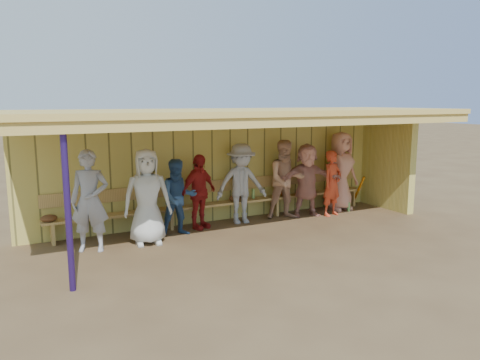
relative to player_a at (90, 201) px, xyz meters
name	(u,v)px	position (x,y,z in m)	size (l,w,h in m)	color
ground	(248,233)	(3.02, -0.33, -0.92)	(90.00, 90.00, 0.00)	brown
player_a	(90,201)	(0.00, 0.00, 0.00)	(0.67, 0.44, 1.83)	#96989F
player_b	(147,197)	(1.02, -0.06, -0.01)	(0.88, 0.57, 1.80)	silver
player_c	(178,198)	(1.73, 0.21, -0.15)	(0.75, 0.58, 1.54)	#2F5182
player_d	(199,192)	(2.28, 0.48, -0.13)	(0.92, 0.38, 1.58)	#A91D1B
player_e	(241,184)	(3.29, 0.48, -0.04)	(1.13, 0.65, 1.75)	#9C9FA5
player_f	(307,180)	(4.93, 0.34, -0.07)	(1.57, 0.50, 1.70)	tan
player_g	(332,183)	(5.48, 0.10, -0.15)	(0.56, 0.37, 1.53)	red
player_h	(340,171)	(6.03, 0.48, 0.05)	(0.94, 0.61, 1.93)	tan
player_extra	(286,180)	(4.38, 0.38, -0.02)	(0.87, 0.68, 1.80)	tan
dugout_structure	(249,147)	(3.41, 0.36, 0.78)	(8.80, 3.20, 2.50)	#CBBB56
bench	(224,198)	(3.02, 0.79, -0.39)	(7.60, 0.34, 0.93)	tan
dugout_equipment	(190,205)	(2.15, 0.66, -0.43)	(7.52, 0.62, 0.80)	orange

